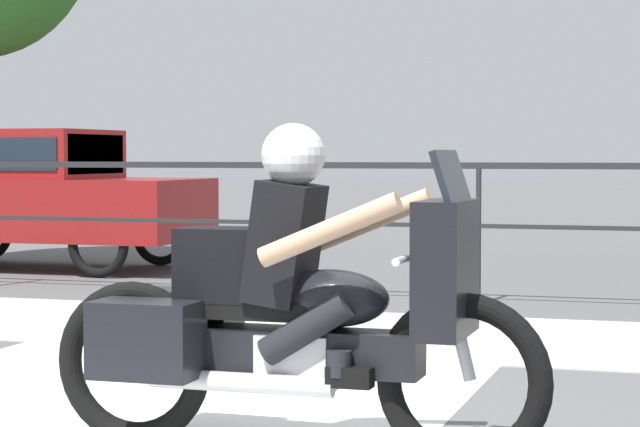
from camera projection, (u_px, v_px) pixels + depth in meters
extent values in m
cube|color=#B7B2A8|center=(428.00, 335.00, 9.46)|extent=(44.00, 2.40, 0.01)
cube|color=silver|center=(83.00, 425.00, 6.33)|extent=(3.49, 6.00, 0.01)
cube|color=#232326|center=(479.00, 166.00, 11.47)|extent=(36.00, 0.04, 0.06)
cube|color=#232326|center=(478.00, 226.00, 11.50)|extent=(36.00, 0.03, 0.04)
cylinder|color=#232326|center=(478.00, 233.00, 11.50)|extent=(0.05, 0.05, 1.30)
torus|color=black|center=(463.00, 381.00, 5.43)|extent=(0.78, 0.11, 0.78)
torus|color=black|center=(134.00, 363.00, 5.90)|extent=(0.78, 0.11, 0.78)
cube|color=black|center=(292.00, 350.00, 5.66)|extent=(1.20, 0.22, 0.20)
cube|color=silver|center=(298.00, 361.00, 5.65)|extent=(0.34, 0.26, 0.26)
ellipsoid|color=black|center=(332.00, 298.00, 5.59)|extent=(0.53, 0.30, 0.26)
cube|color=black|center=(259.00, 309.00, 5.70)|extent=(0.70, 0.28, 0.08)
cube|color=black|center=(446.00, 268.00, 5.43)|extent=(0.20, 0.54, 0.59)
cube|color=#1E232B|center=(451.00, 177.00, 5.40)|extent=(0.10, 0.46, 0.24)
cylinder|color=silver|center=(415.00, 256.00, 5.47)|extent=(0.04, 0.70, 0.04)
cylinder|color=silver|center=(240.00, 382.00, 5.57)|extent=(0.87, 0.09, 0.09)
cube|color=black|center=(146.00, 339.00, 5.61)|extent=(0.48, 0.28, 0.35)
cube|color=black|center=(189.00, 325.00, 6.07)|extent=(0.48, 0.28, 0.35)
cylinder|color=silver|center=(457.00, 325.00, 5.43)|extent=(0.17, 0.06, 0.49)
cube|color=black|center=(285.00, 243.00, 5.65)|extent=(0.31, 0.36, 0.58)
sphere|color=tan|center=(293.00, 160.00, 5.62)|extent=(0.23, 0.23, 0.23)
sphere|color=silver|center=(293.00, 155.00, 5.61)|extent=(0.29, 0.29, 0.29)
cylinder|color=black|center=(306.00, 328.00, 5.48)|extent=(0.44, 0.13, 0.34)
cylinder|color=black|center=(339.00, 363.00, 5.44)|extent=(0.11, 0.11, 0.11)
cube|color=black|center=(350.00, 377.00, 5.43)|extent=(0.20, 0.10, 0.09)
cylinder|color=black|center=(326.00, 320.00, 5.76)|extent=(0.44, 0.13, 0.34)
cylinder|color=black|center=(357.00, 353.00, 5.72)|extent=(0.11, 0.11, 0.11)
cube|color=black|center=(368.00, 366.00, 5.71)|extent=(0.20, 0.10, 0.09)
cylinder|color=tan|center=(329.00, 230.00, 5.27)|extent=(0.64, 0.09, 0.33)
cylinder|color=tan|center=(366.00, 223.00, 5.84)|extent=(0.64, 0.09, 0.33)
cube|color=black|center=(223.00, 264.00, 5.74)|extent=(0.40, 0.29, 0.34)
cube|color=maroon|center=(38.00, 208.00, 15.01)|extent=(3.97, 1.79, 0.72)
cube|color=maroon|center=(20.00, 154.00, 15.05)|extent=(2.06, 1.57, 0.58)
cube|color=#19232D|center=(95.00, 154.00, 14.75)|extent=(0.04, 1.39, 0.47)
cube|color=#19232D|center=(20.00, 154.00, 15.05)|extent=(1.90, 1.61, 0.38)
torus|color=black|center=(98.00, 245.00, 13.88)|extent=(0.74, 0.11, 0.74)
torus|color=black|center=(160.00, 236.00, 15.45)|extent=(0.74, 0.11, 0.74)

